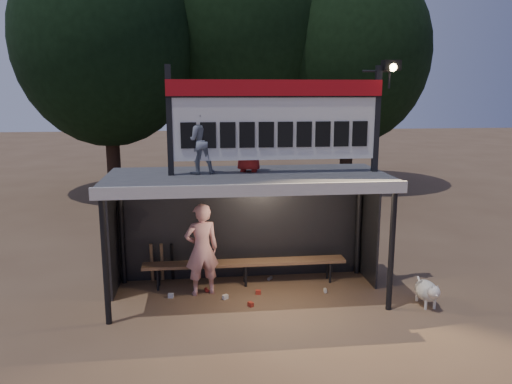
% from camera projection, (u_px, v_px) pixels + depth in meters
% --- Properties ---
extents(ground, '(80.00, 80.00, 0.00)m').
position_uv_depth(ground, '(248.00, 295.00, 9.39)').
color(ground, brown).
rests_on(ground, ground).
extents(player, '(0.72, 0.55, 1.76)m').
position_uv_depth(player, '(202.00, 249.00, 9.29)').
color(player, white).
rests_on(player, ground).
extents(child_a, '(0.64, 0.54, 1.18)m').
position_uv_depth(child_a, '(199.00, 141.00, 8.81)').
color(child_a, slate).
rests_on(child_a, dugout_shelter).
extents(child_b, '(0.62, 0.49, 1.12)m').
position_uv_depth(child_b, '(249.00, 141.00, 9.06)').
color(child_b, maroon).
rests_on(child_b, dugout_shelter).
extents(dugout_shelter, '(5.10, 2.08, 2.32)m').
position_uv_depth(dugout_shelter, '(246.00, 197.00, 9.26)').
color(dugout_shelter, '#3D3D3F').
rests_on(dugout_shelter, ground).
extents(scoreboard_assembly, '(4.10, 0.27, 1.99)m').
position_uv_depth(scoreboard_assembly, '(279.00, 117.00, 8.79)').
color(scoreboard_assembly, black).
rests_on(scoreboard_assembly, dugout_shelter).
extents(bench, '(4.00, 0.35, 0.48)m').
position_uv_depth(bench, '(245.00, 263.00, 9.84)').
color(bench, brown).
rests_on(bench, ground).
extents(tree_left, '(6.46, 6.46, 9.27)m').
position_uv_depth(tree_left, '(107.00, 41.00, 17.58)').
color(tree_left, black).
rests_on(tree_left, ground).
extents(tree_mid, '(7.22, 7.22, 10.36)m').
position_uv_depth(tree_mid, '(244.00, 28.00, 19.47)').
color(tree_mid, black).
rests_on(tree_mid, ground).
extents(tree_right, '(6.08, 6.08, 8.72)m').
position_uv_depth(tree_right, '(350.00, 53.00, 19.14)').
color(tree_right, black).
rests_on(tree_right, ground).
extents(dog, '(0.36, 0.81, 0.49)m').
position_uv_depth(dog, '(427.00, 291.00, 8.88)').
color(dog, beige).
rests_on(dog, ground).
extents(bats, '(0.47, 0.32, 0.84)m').
position_uv_depth(bats, '(162.00, 262.00, 9.92)').
color(bats, olive).
rests_on(bats, ground).
extents(litter, '(3.02, 1.34, 0.08)m').
position_uv_depth(litter, '(244.00, 292.00, 9.42)').
color(litter, '#B7311F').
rests_on(litter, ground).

